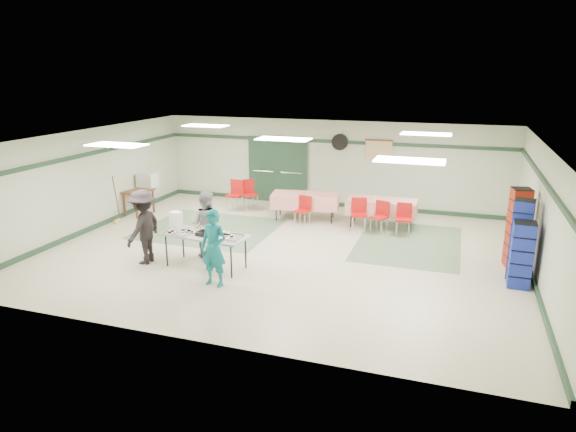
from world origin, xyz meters
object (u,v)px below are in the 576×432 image
(volunteer_dark, at_px, (143,227))
(printer_table, at_px, (138,194))
(chair_loose_b, at_px, (236,192))
(volunteer_grey, at_px, (206,224))
(chair_b, at_px, (359,211))
(crate_stack_blue_b, at_px, (521,255))
(chair_loose_a, at_px, (249,191))
(dining_table_a, at_px, (382,206))
(chair_d, at_px, (304,208))
(broom, at_px, (116,199))
(chair_c, at_px, (404,216))
(office_printer, at_px, (148,180))
(dining_table_b, at_px, (305,200))
(chair_a, at_px, (381,214))
(crate_stack_blue_a, at_px, (520,240))
(volunteer_teal, at_px, (214,248))
(crate_stack_red, at_px, (517,228))
(serving_table, at_px, (205,236))

(volunteer_dark, bearing_deg, printer_table, -144.16)
(chair_loose_b, bearing_deg, volunteer_grey, -71.91)
(chair_b, height_order, crate_stack_blue_b, crate_stack_blue_b)
(volunteer_dark, relative_size, chair_loose_a, 1.78)
(chair_loose_a, height_order, crate_stack_blue_b, crate_stack_blue_b)
(chair_loose_a, bearing_deg, dining_table_a, -50.47)
(volunteer_grey, bearing_deg, printer_table, -42.21)
(chair_d, height_order, chair_loose_a, chair_loose_a)
(volunteer_dark, distance_m, broom, 3.53)
(chair_c, relative_size, crate_stack_blue_b, 0.63)
(chair_loose_b, xyz_separation_m, office_printer, (-2.54, -0.85, 0.37))
(dining_table_b, relative_size, chair_loose_b, 2.13)
(chair_loose_b, bearing_deg, office_printer, -158.02)
(chair_a, height_order, office_printer, office_printer)
(chair_d, bearing_deg, chair_b, 10.40)
(chair_d, height_order, crate_stack_blue_a, crate_stack_blue_a)
(printer_table, bearing_deg, chair_b, 12.58)
(volunteer_teal, distance_m, chair_a, 5.26)
(dining_table_a, height_order, broom, broom)
(volunteer_dark, xyz_separation_m, broom, (-2.53, 2.46, -0.14))
(dining_table_a, distance_m, dining_table_b, 2.20)
(office_printer, bearing_deg, broom, -93.99)
(chair_loose_b, relative_size, office_printer, 1.80)
(volunteer_grey, height_order, crate_stack_red, crate_stack_red)
(serving_table, distance_m, chair_a, 4.95)
(chair_d, bearing_deg, volunteer_grey, -104.62)
(chair_loose_a, distance_m, broom, 3.88)
(volunteer_grey, distance_m, broom, 4.00)
(dining_table_a, bearing_deg, chair_loose_a, 172.58)
(chair_b, bearing_deg, volunteer_teal, -126.86)
(chair_a, height_order, chair_c, chair_a)
(volunteer_dark, distance_m, crate_stack_blue_a, 8.02)
(volunteer_dark, distance_m, office_printer, 4.62)
(chair_b, bearing_deg, volunteer_grey, -146.57)
(volunteer_teal, height_order, chair_loose_a, volunteer_teal)
(serving_table, bearing_deg, crate_stack_red, 24.88)
(chair_loose_a, height_order, crate_stack_blue_a, crate_stack_blue_a)
(volunteer_teal, distance_m, chair_loose_a, 5.81)
(crate_stack_blue_b, relative_size, printer_table, 1.41)
(volunteer_grey, height_order, office_printer, volunteer_grey)
(volunteer_grey, bearing_deg, chair_loose_a, -87.37)
(chair_a, distance_m, chair_d, 2.13)
(broom, bearing_deg, chair_c, 8.96)
(chair_d, xyz_separation_m, broom, (-5.07, -1.44, 0.19))
(volunteer_teal, distance_m, crate_stack_blue_a, 6.24)
(volunteer_dark, bearing_deg, crate_stack_red, 106.86)
(crate_stack_blue_a, bearing_deg, chair_a, 144.68)
(dining_table_b, height_order, crate_stack_red, crate_stack_red)
(crate_stack_red, bearing_deg, volunteer_dark, -163.07)
(crate_stack_red, bearing_deg, chair_a, 154.46)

